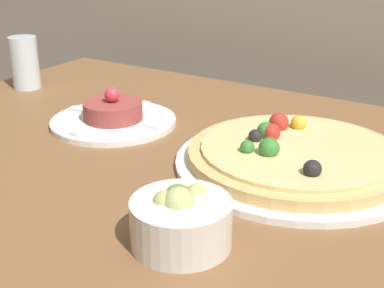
{
  "coord_description": "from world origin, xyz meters",
  "views": [
    {
      "loc": [
        0.35,
        -0.25,
        1.08
      ],
      "look_at": [
        -0.03,
        0.36,
        0.78
      ],
      "focal_mm": 50.0,
      "sensor_mm": 36.0,
      "label": 1
    }
  ],
  "objects": [
    {
      "name": "dining_table",
      "position": [
        0.0,
        0.41,
        0.65
      ],
      "size": [
        1.34,
        0.81,
        0.74
      ],
      "color": "brown",
      "rests_on": "ground_plane"
    },
    {
      "name": "small_bowl",
      "position": [
        0.06,
        0.18,
        0.78
      ],
      "size": [
        0.12,
        0.12,
        0.07
      ],
      "color": "silver",
      "rests_on": "dining_table"
    },
    {
      "name": "drinking_glass",
      "position": [
        -0.57,
        0.53,
        0.8
      ],
      "size": [
        0.06,
        0.06,
        0.11
      ],
      "color": "silver",
      "rests_on": "dining_table"
    },
    {
      "name": "pizza_plate",
      "position": [
        0.09,
        0.45,
        0.76
      ],
      "size": [
        0.36,
        0.36,
        0.06
      ],
      "color": "white",
      "rests_on": "dining_table"
    },
    {
      "name": "tartare_plate",
      "position": [
        -0.26,
        0.45,
        0.76
      ],
      "size": [
        0.23,
        0.23,
        0.07
      ],
      "color": "white",
      "rests_on": "dining_table"
    }
  ]
}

